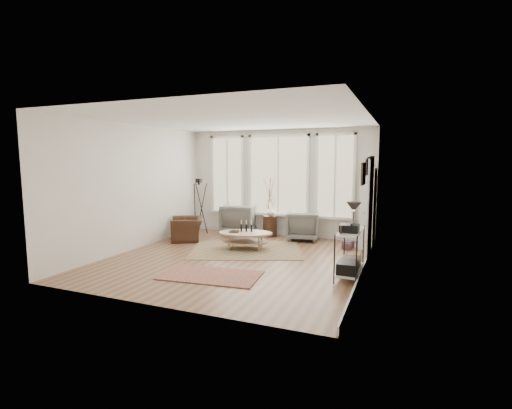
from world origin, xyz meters
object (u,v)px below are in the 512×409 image
at_px(armchair_left, 239,219).
at_px(armchair_right, 303,226).
at_px(coffee_table, 245,236).
at_px(bookcase, 368,207).
at_px(low_shelf, 350,248).
at_px(side_table, 270,209).
at_px(accent_chair, 187,229).

distance_m(armchair_left, armchair_right, 1.87).
xyz_separation_m(coffee_table, armchair_right, (0.99, 1.48, 0.07)).
distance_m(bookcase, low_shelf, 2.56).
relative_size(low_shelf, coffee_table, 0.93).
relative_size(armchair_right, side_table, 0.52).
bearing_deg(side_table, armchair_left, 180.00).
height_order(low_shelf, armchair_right, low_shelf).
bearing_deg(low_shelf, armchair_right, 120.80).
height_order(low_shelf, side_table, side_table).
bearing_deg(armchair_right, coffee_table, 44.00).
bearing_deg(side_table, coffee_table, -91.61).
distance_m(coffee_table, side_table, 1.65).
bearing_deg(side_table, low_shelf, -47.49).
bearing_deg(accent_chair, coffee_table, 49.00).
distance_m(coffee_table, armchair_right, 1.78).
xyz_separation_m(low_shelf, coffee_table, (-2.56, 1.16, -0.20)).
xyz_separation_m(armchair_right, accent_chair, (-2.78, -1.16, -0.08)).
height_order(coffee_table, armchair_right, armchair_right).
xyz_separation_m(low_shelf, side_table, (-2.52, 2.75, 0.25)).
distance_m(bookcase, armchair_left, 3.55).
bearing_deg(coffee_table, accent_chair, 169.79).
xyz_separation_m(armchair_left, accent_chair, (-0.91, -1.26, -0.13)).
xyz_separation_m(bookcase, low_shelf, (-0.06, -2.52, -0.44)).
relative_size(bookcase, side_table, 1.30).
distance_m(armchair_left, side_table, 0.99).
bearing_deg(armchair_right, bookcase, 163.31).
distance_m(armchair_left, accent_chair, 1.56).
distance_m(bookcase, armchair_right, 1.74).
bearing_deg(accent_chair, bookcase, 72.44).
xyz_separation_m(armchair_left, armchair_right, (1.87, -0.10, -0.05)).
bearing_deg(armchair_left, low_shelf, 131.69).
distance_m(low_shelf, coffee_table, 2.82).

